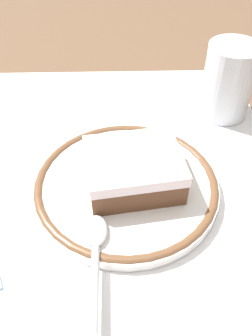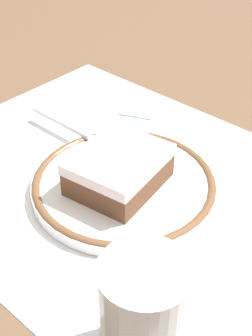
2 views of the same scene
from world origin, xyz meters
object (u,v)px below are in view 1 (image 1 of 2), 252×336
plate (126,183)px  napkin (45,125)px  spoon (95,258)px  cake_slice (133,169)px  cup (227,85)px

plate → napkin: bearing=-137.7°
spoon → cake_slice: bearing=158.3°
cake_slice → spoon: size_ratio=0.79×
spoon → napkin: bearing=-160.6°
cake_slice → cup: cup is taller
napkin → cake_slice: bearing=43.7°
plate → spoon: bearing=-17.2°
spoon → napkin: 0.23m
plate → cake_slice: bearing=71.4°
plate → cake_slice: (0.00, 0.01, 0.03)m
cup → spoon: bearing=-35.1°
spoon → cup: bearing=144.9°
cake_slice → napkin: bearing=-136.3°
cake_slice → spoon: 0.11m
cup → napkin: 0.25m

